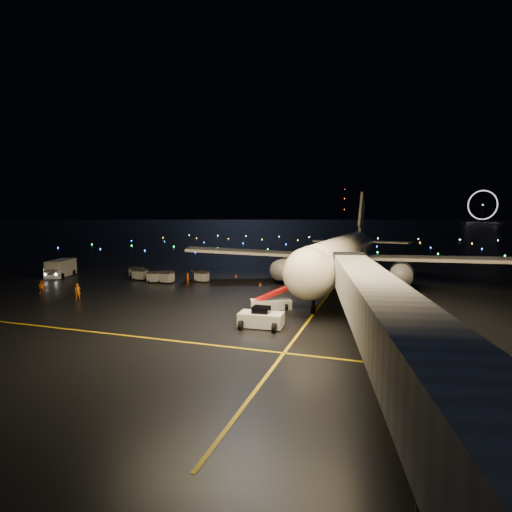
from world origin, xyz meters
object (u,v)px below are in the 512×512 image
object	(u,v)px
service_truck	(61,268)
baggage_cart_3	(140,275)
baggage_cart_1	(166,277)
airliner	(346,233)
crew_c	(188,279)
pushback_tug	(261,317)
baggage_cart_2	(155,277)
baggage_cart_4	(137,273)
baggage_cart_0	(202,277)
crew_a	(78,291)
belt_loader	(271,294)
crew_b	(42,287)

from	to	relation	value
service_truck	baggage_cart_3	distance (m)	14.88
baggage_cart_1	service_truck	bearing A→B (deg)	-176.10
airliner	crew_c	xyz separation A→B (m)	(-22.09, -11.55, -6.64)
pushback_tug	service_truck	distance (m)	45.74
service_truck	baggage_cart_1	size ratio (longest dim) A/B	3.71
airliner	crew_c	distance (m)	25.80
baggage_cart_2	baggage_cart_4	bearing A→B (deg)	144.54
baggage_cart_0	crew_a	bearing A→B (deg)	-110.03
service_truck	crew_a	size ratio (longest dim) A/B	4.15
airliner	pushback_tug	distance (m)	30.79
pushback_tug	baggage_cart_3	bearing A→B (deg)	140.24
pushback_tug	crew_c	size ratio (longest dim) A/B	2.16
crew_c	baggage_cart_2	size ratio (longest dim) A/B	0.94
airliner	belt_loader	world-z (taller)	airliner
service_truck	baggage_cart_2	xyz separation A→B (m)	(18.38, -0.14, -0.62)
crew_a	baggage_cart_2	bearing A→B (deg)	36.28
baggage_cart_2	crew_a	bearing A→B (deg)	-107.42
crew_a	crew_c	distance (m)	15.64
crew_c	baggage_cart_4	bearing A→B (deg)	-129.63
crew_a	baggage_cart_0	size ratio (longest dim) A/B	0.98
crew_a	airliner	bearing A→B (deg)	-4.75
baggage_cart_0	pushback_tug	bearing A→B (deg)	-43.17
belt_loader	baggage_cart_1	bearing A→B (deg)	127.89
airliner	baggage_cart_1	size ratio (longest dim) A/B	24.77
pushback_tug	crew_b	world-z (taller)	pushback_tug
airliner	service_truck	world-z (taller)	airliner
belt_loader	crew_c	bearing A→B (deg)	123.63
belt_loader	crew_a	size ratio (longest dim) A/B	3.43
airliner	crew_b	world-z (taller)	airliner
baggage_cart_2	baggage_cart_4	xyz separation A→B (m)	(-5.15, 2.74, 0.05)
baggage_cart_4	baggage_cart_3	bearing A→B (deg)	-40.65
baggage_cart_2	baggage_cart_0	bearing A→B (deg)	14.73
belt_loader	service_truck	bearing A→B (deg)	141.55
service_truck	baggage_cart_0	distance (m)	25.29
airliner	crew_b	xyz separation A→B (m)	(-37.52, -23.51, -6.70)
airliner	crew_a	xyz separation A→B (m)	(-30.52, -24.73, -6.62)
pushback_tug	crew_c	xyz separation A→B (m)	(-17.30, 18.14, -0.03)
airliner	pushback_tug	xyz separation A→B (m)	(-4.80, -29.69, -6.61)
pushback_tug	crew_c	world-z (taller)	pushback_tug
baggage_cart_2	service_truck	bearing A→B (deg)	172.09
pushback_tug	baggage_cart_0	bearing A→B (deg)	124.62
pushback_tug	crew_a	distance (m)	26.19
belt_loader	baggage_cart_2	bearing A→B (deg)	130.37
baggage_cart_0	baggage_cart_3	bearing A→B (deg)	-163.18
service_truck	baggage_cart_0	bearing A→B (deg)	-12.91
crew_a	baggage_cart_4	distance (m)	16.65
pushback_tug	baggage_cart_0	size ratio (longest dim) A/B	2.08
crew_b	crew_c	size ratio (longest dim) A/B	0.93
airliner	service_truck	size ratio (longest dim) A/B	6.67
belt_loader	service_truck	size ratio (longest dim) A/B	0.83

